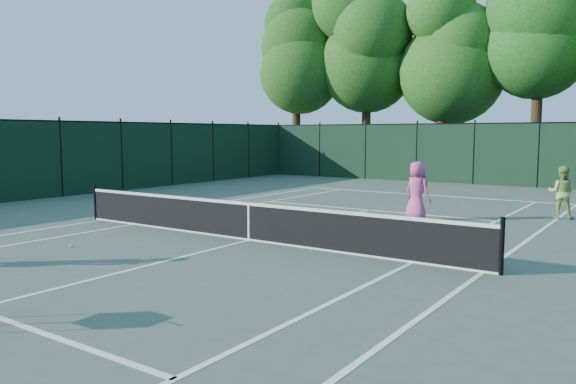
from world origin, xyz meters
The scene contains 17 objects.
ground centered at (0.00, 0.00, 0.00)m, with size 90.00×90.00×0.00m, color #435247.
sideline_doubles_left centered at (-5.49, 0.00, 0.00)m, with size 0.10×23.77×0.01m, color white.
sideline_doubles_right centered at (5.49, 0.00, 0.00)m, with size 0.10×23.77×0.01m, color white.
sideline_singles_left centered at (-4.12, 0.00, 0.00)m, with size 0.10×23.77×0.01m, color white.
sideline_singles_right centered at (4.12, 0.00, 0.00)m, with size 0.10×23.77×0.01m, color white.
baseline_far centered at (0.00, 11.88, 0.00)m, with size 10.97×0.10×0.01m, color white.
service_line_far centered at (0.00, 6.40, 0.00)m, with size 8.23×0.10×0.01m, color white.
center_service_line centered at (0.00, 0.00, 0.00)m, with size 0.10×12.80×0.01m, color white.
tennis_net centered at (0.00, 0.00, 0.48)m, with size 11.69×0.09×1.06m.
fence_far centered at (0.00, 18.00, 1.50)m, with size 24.00×0.05×3.00m, color black.
tree_0 centered at (-13.00, 21.50, 8.16)m, with size 6.40×6.40×13.14m.
tree_1 centered at (-8.00, 22.00, 8.69)m, with size 6.80×6.80×13.98m.
tree_2 centered at (-3.00, 21.80, 7.73)m, with size 6.00×6.00×12.40m.
tree_3 centered at (2.00, 22.30, 9.01)m, with size 7.00×7.00×14.45m.
player_pink centered at (2.12, 5.23, 0.86)m, with size 0.98×0.80×1.73m.
player_green centered at (5.54, 7.99, 0.79)m, with size 0.82×0.67×1.57m.
loose_ball_midcourt centered at (-2.75, -2.92, 0.03)m, with size 0.07×0.07×0.07m, color #D3F231.
Camera 1 is at (8.26, -10.33, 2.55)m, focal length 35.00 mm.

